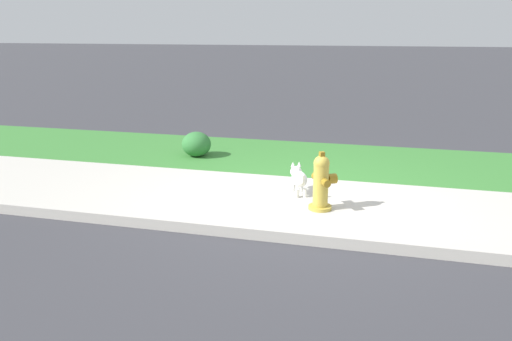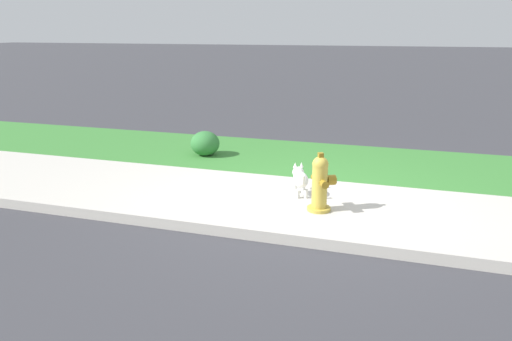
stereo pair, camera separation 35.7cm
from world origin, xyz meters
The scene contains 7 objects.
ground_plane centered at (0.00, 0.00, 0.00)m, with size 120.00×120.00×0.00m, color #38383D.
sidewalk_pavement centered at (0.00, 0.00, 0.01)m, with size 18.00×2.14×0.01m, color #BCB7AD.
grass_verge centered at (0.00, 2.26, 0.00)m, with size 18.00×2.37×0.01m, color #387A33.
street_curb centered at (0.00, -1.15, 0.06)m, with size 18.00×0.16×0.12m, color #BCB7AD.
fire_hydrant_near_corner centered at (0.27, -0.16, 0.34)m, with size 0.33×0.35×0.71m.
small_white_dog centered at (-0.08, 0.35, 0.22)m, with size 0.31×0.50×0.39m.
shrub_bush_mid_verge centered at (-2.09, 1.91, 0.21)m, with size 0.49×0.49×0.42m.
Camera 2 is at (1.26, -5.68, 2.08)m, focal length 35.00 mm.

